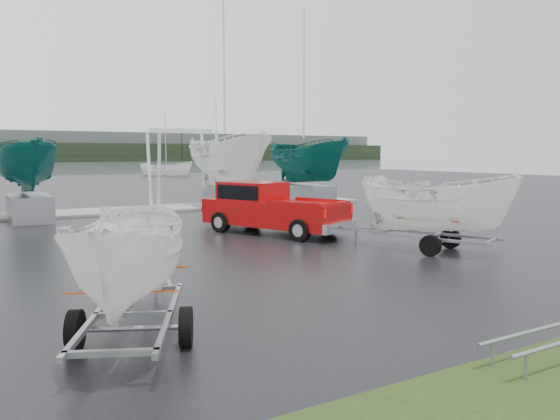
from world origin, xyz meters
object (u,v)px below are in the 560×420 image
Objects in this scene: trailer_hitched at (437,154)px; trailer_parked at (129,177)px; pickup_truck at (267,207)px; boat_hoist at (182,157)px.

trailer_parked is (-9.72, -3.28, -0.32)m from trailer_hitched.
trailer_hitched is 10.27m from trailer_parked.
boat_hoist reaches higher than pickup_truck.
pickup_truck is 10.04m from boat_hoist.
pickup_truck is at bearing 75.72° from trailer_parked.
boat_hoist is (-1.94, 15.62, -0.17)m from trailer_hitched.
pickup_truck is at bearing 90.00° from trailer_hitched.
trailer_parked is at bearing -112.39° from boat_hoist.
trailer_parked is at bearing -151.77° from pickup_truck.
pickup_truck is 1.10× the size of trailer_hitched.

